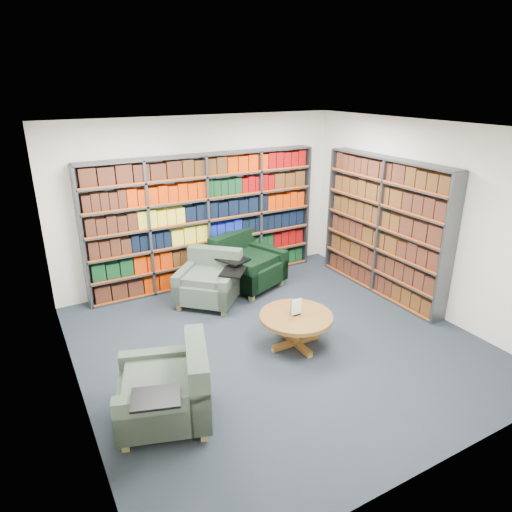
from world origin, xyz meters
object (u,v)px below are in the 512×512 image
chair_teal_front (172,391)px  chair_green_right (244,265)px  coffee_table (296,321)px  chair_teal_left (211,281)px

chair_teal_front → chair_green_right: bearing=49.9°
chair_teal_front → coffee_table: bearing=16.6°
chair_teal_left → coffee_table: chair_teal_left is taller
coffee_table → chair_teal_front: bearing=-163.4°
chair_teal_left → chair_teal_front: bearing=-121.8°
chair_green_right → chair_teal_front: (-2.20, -2.61, -0.02)m
chair_teal_left → chair_teal_front: chair_teal_front is taller
chair_teal_left → chair_green_right: 0.79m
chair_green_right → coffee_table: 2.08m
chair_teal_left → chair_teal_front: (-1.46, -2.35, 0.01)m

